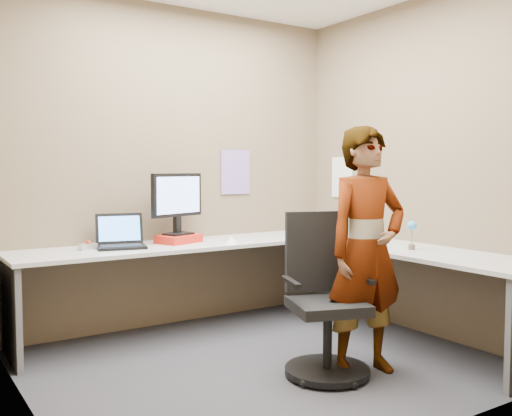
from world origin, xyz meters
TOP-DOWN VIEW (x-y plane):
  - ground at (0.00, 0.00)m, footprint 3.00×3.00m
  - wall_back at (0.00, 1.30)m, footprint 3.00×0.00m
  - wall_right at (1.50, 0.00)m, footprint 0.00×2.70m
  - wall_left at (-1.50, 0.00)m, footprint 0.00×2.70m
  - desk at (0.44, 0.39)m, footprint 2.98×2.58m
  - paper_ream at (-0.15, 1.03)m, footprint 0.39×0.33m
  - monitor at (-0.15, 1.05)m, footprint 0.51×0.23m
  - laptop at (-0.63, 1.03)m, footprint 0.42×0.37m
  - trackball_mouse at (-0.88, 1.04)m, footprint 0.12×0.08m
  - origami at (0.19, 0.75)m, footprint 0.10×0.10m
  - stapler at (1.21, 0.29)m, footprint 0.16×0.08m
  - flower at (1.13, -0.28)m, footprint 0.07×0.07m
  - calendar_purple at (0.55, 1.29)m, footprint 0.30×0.01m
  - calendar_white at (1.49, 0.90)m, footprint 0.01×0.28m
  - sticky_note_a at (1.49, 0.55)m, footprint 0.01×0.07m
  - sticky_note_b at (1.49, 0.60)m, footprint 0.01×0.07m
  - sticky_note_c at (1.49, 0.48)m, footprint 0.01×0.07m
  - sticky_note_d at (1.49, 0.70)m, footprint 0.01×0.07m
  - office_chair at (0.23, -0.36)m, footprint 0.59×0.58m
  - person at (0.47, -0.49)m, footprint 0.62×0.44m

SIDE VIEW (x-z plane):
  - ground at x=0.00m, z-range 0.00..0.00m
  - office_chair at x=0.23m, z-range -0.09..0.94m
  - desk at x=0.44m, z-range 0.22..0.95m
  - trackball_mouse at x=-0.88m, z-range 0.72..0.79m
  - stapler at x=1.21m, z-range 0.73..0.78m
  - origami at x=0.19m, z-range 0.73..0.79m
  - paper_ream at x=-0.15m, z-range 0.73..0.80m
  - laptop at x=-0.63m, z-range 0.67..0.92m
  - sticky_note_c at x=1.49m, z-range 0.76..0.84m
  - person at x=0.47m, z-range 0.00..1.61m
  - sticky_note_b at x=1.49m, z-range 0.78..0.86m
  - flower at x=1.13m, z-range 0.77..0.98m
  - sticky_note_d at x=1.49m, z-range 0.88..0.96m
  - sticky_note_a at x=1.49m, z-range 0.91..0.99m
  - monitor at x=-0.15m, z-range 0.84..1.34m
  - calendar_white at x=1.49m, z-range 1.06..1.44m
  - calendar_purple at x=0.55m, z-range 1.10..1.50m
  - wall_back at x=0.00m, z-range -0.15..2.85m
  - wall_right at x=1.50m, z-range 0.00..2.70m
  - wall_left at x=-1.50m, z-range 0.00..2.70m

